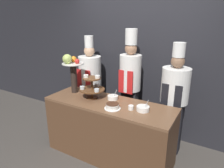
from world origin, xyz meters
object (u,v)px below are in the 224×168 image
object	(u,v)px
serving_bowl_far	(113,97)
chef_left	(90,80)
chef_center_left	(130,81)
fruit_pedestal	(72,68)
serving_bowl_near	(143,108)
cake_round	(112,106)
cup_white	(131,108)
tiered_stand	(92,87)
chef_center_right	(174,96)

from	to	relation	value
serving_bowl_far	chef_left	world-z (taller)	chef_left
serving_bowl_far	chef_center_left	distance (m)	0.49
fruit_pedestal	serving_bowl_far	bearing A→B (deg)	5.16
serving_bowl_near	cake_round	bearing A→B (deg)	-158.77
fruit_pedestal	cake_round	xyz separation A→B (m)	(0.86, -0.22, -0.37)
cake_round	serving_bowl_near	bearing A→B (deg)	21.23
fruit_pedestal	cup_white	bearing A→B (deg)	-6.66
serving_bowl_near	chef_center_left	xyz separation A→B (m)	(-0.48, 0.61, 0.13)
cake_round	cup_white	world-z (taller)	cake_round
fruit_pedestal	chef_left	distance (m)	0.64
tiered_stand	serving_bowl_near	size ratio (longest dim) A/B	2.25
chef_center_right	fruit_pedestal	bearing A→B (deg)	-160.11
cake_round	serving_bowl_near	world-z (taller)	serving_bowl_near
chef_center_left	cup_white	bearing A→B (deg)	-63.44
chef_center_left	chef_center_right	size ratio (longest dim) A/B	1.10
cake_round	chef_left	size ratio (longest dim) A/B	0.13
tiered_stand	serving_bowl_near	xyz separation A→B (m)	(0.83, -0.04, -0.15)
cup_white	serving_bowl_near	size ratio (longest dim) A/B	0.42
serving_bowl_far	serving_bowl_near	bearing A→B (deg)	-14.77
tiered_stand	chef_left	distance (m)	0.74
cake_round	serving_bowl_far	size ratio (longest dim) A/B	1.36
tiered_stand	cup_white	distance (m)	0.70
serving_bowl_far	fruit_pedestal	bearing A→B (deg)	-174.84
fruit_pedestal	serving_bowl_far	xyz separation A→B (m)	(0.70, 0.06, -0.37)
fruit_pedestal	serving_bowl_near	xyz separation A→B (m)	(1.23, -0.08, -0.37)
tiered_stand	serving_bowl_far	distance (m)	0.35
chef_center_left	chef_center_right	xyz separation A→B (m)	(0.73, -0.00, -0.11)
fruit_pedestal	chef_center_right	bearing A→B (deg)	19.89
tiered_stand	chef_center_right	bearing A→B (deg)	28.05
tiered_stand	cup_white	bearing A→B (deg)	-7.37
cup_white	serving_bowl_near	distance (m)	0.16
fruit_pedestal	serving_bowl_near	bearing A→B (deg)	-3.55
cup_white	chef_center_left	distance (m)	0.75
serving_bowl_near	chef_center_right	distance (m)	0.66
tiered_stand	cake_round	world-z (taller)	tiered_stand
tiered_stand	fruit_pedestal	xyz separation A→B (m)	(-0.40, 0.04, 0.22)
fruit_pedestal	serving_bowl_far	distance (m)	0.80
tiered_stand	serving_bowl_near	world-z (taller)	tiered_stand
chef_center_right	chef_center_left	bearing A→B (deg)	180.00
cake_round	cup_white	size ratio (longest dim) A/B	3.09
serving_bowl_near	chef_center_left	size ratio (longest dim) A/B	0.09
cup_white	serving_bowl_far	xyz separation A→B (m)	(-0.38, 0.19, -0.00)
cake_round	cup_white	xyz separation A→B (m)	(0.22, 0.09, -0.00)
fruit_pedestal	cup_white	distance (m)	1.15
serving_bowl_far	chef_left	xyz separation A→B (m)	(-0.76, 0.47, 0.03)
tiered_stand	cake_round	xyz separation A→B (m)	(0.46, -0.18, -0.14)
serving_bowl_far	chef_center_left	xyz separation A→B (m)	(0.05, 0.47, 0.13)
cake_round	serving_bowl_far	bearing A→B (deg)	119.20
chef_center_left	chef_center_right	distance (m)	0.74
cup_white	chef_center_left	world-z (taller)	chef_center_left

